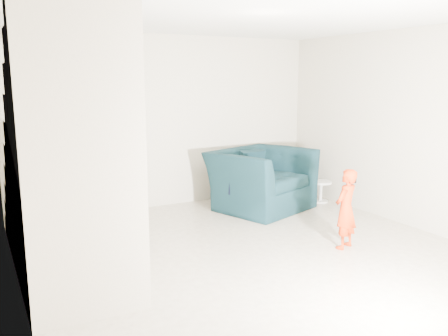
{
  "coord_description": "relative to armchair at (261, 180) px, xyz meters",
  "views": [
    {
      "loc": [
        -2.79,
        -4.29,
        2.03
      ],
      "look_at": [
        0.15,
        1.2,
        0.85
      ],
      "focal_mm": 38.0,
      "sensor_mm": 36.0,
      "label": 1
    }
  ],
  "objects": [
    {
      "name": "back_wall",
      "position": [
        -1.17,
        0.89,
        0.89
      ],
      "size": [
        5.0,
        0.0,
        5.0
      ],
      "primitive_type": "plane",
      "rotation": [
        1.57,
        0.0,
        0.0
      ],
      "color": "#BEB59A",
      "rests_on": "floor"
    },
    {
      "name": "ceiling",
      "position": [
        -1.17,
        -1.86,
        2.24
      ],
      "size": [
        5.5,
        5.5,
        0.0
      ],
      "primitive_type": "plane",
      "rotation": [
        3.14,
        0.0,
        0.0
      ],
      "color": "silver",
      "rests_on": "back_wall"
    },
    {
      "name": "cushion",
      "position": [
        -0.06,
        0.21,
        0.25
      ],
      "size": [
        0.42,
        0.2,
        0.41
      ],
      "primitive_type": "cube",
      "rotation": [
        0.21,
        0.0,
        0.0
      ],
      "color": "black",
      "rests_on": "armchair"
    },
    {
      "name": "armchair",
      "position": [
        0.0,
        0.0,
        0.0
      ],
      "size": [
        1.76,
        1.65,
        0.93
      ],
      "primitive_type": "imported",
      "rotation": [
        0.0,
        0.0,
        0.33
      ],
      "color": "black",
      "rests_on": "floor"
    },
    {
      "name": "floor",
      "position": [
        -1.17,
        -1.86,
        -0.46
      ],
      "size": [
        5.5,
        5.5,
        0.0
      ],
      "primitive_type": "plane",
      "color": "gray",
      "rests_on": "ground"
    },
    {
      "name": "staircase",
      "position": [
        -3.17,
        -1.31,
        0.48
      ],
      "size": [
        1.02,
        3.03,
        3.62
      ],
      "color": "#ADA089",
      "rests_on": "floor"
    },
    {
      "name": "left_wall",
      "position": [
        -3.67,
        -1.86,
        0.89
      ],
      "size": [
        0.0,
        5.5,
        5.5
      ],
      "primitive_type": "plane",
      "rotation": [
        1.57,
        0.0,
        1.57
      ],
      "color": "#BEB59A",
      "rests_on": "floor"
    },
    {
      "name": "throw",
      "position": [
        -0.64,
        0.06,
        0.12
      ],
      "size": [
        0.05,
        0.45,
        0.51
      ],
      "primitive_type": "cube",
      "color": "black",
      "rests_on": "armchair"
    },
    {
      "name": "side_table",
      "position": [
        1.08,
        -0.15,
        -0.22
      ],
      "size": [
        0.36,
        0.36,
        0.36
      ],
      "color": "silver",
      "rests_on": "floor"
    },
    {
      "name": "toddler",
      "position": [
        -0.07,
        -1.99,
        0.02
      ],
      "size": [
        0.42,
        0.35,
        0.98
      ],
      "primitive_type": "imported",
      "rotation": [
        0.0,
        0.0,
        3.51
      ],
      "color": "#AE1805",
      "rests_on": "floor"
    },
    {
      "name": "phone",
      "position": [
        0.03,
        -2.0,
        0.38
      ],
      "size": [
        0.03,
        0.05,
        0.1
      ],
      "primitive_type": "cube",
      "rotation": [
        0.0,
        0.0,
        0.25
      ],
      "color": "black",
      "rests_on": "toddler"
    },
    {
      "name": "right_wall",
      "position": [
        1.33,
        -1.86,
        0.89
      ],
      "size": [
        0.0,
        5.5,
        5.5
      ],
      "primitive_type": "plane",
      "rotation": [
        1.57,
        0.0,
        -1.57
      ],
      "color": "#BEB59A",
      "rests_on": "floor"
    }
  ]
}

